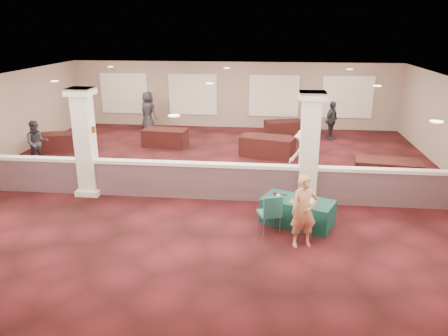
# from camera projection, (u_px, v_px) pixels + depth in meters

# --- Properties ---
(ground) EXTENTS (16.00, 16.00, 0.00)m
(ground) POSITION_uv_depth(u_px,v_px,m) (211.00, 181.00, 14.39)
(ground) COLOR #4B1217
(ground) RESTS_ON ground
(wall_back) EXTENTS (16.00, 0.04, 3.20)m
(wall_back) POSITION_uv_depth(u_px,v_px,m) (233.00, 95.00, 21.44)
(wall_back) COLOR gray
(wall_back) RESTS_ON ground
(wall_front) EXTENTS (16.00, 0.04, 3.20)m
(wall_front) POSITION_uv_depth(u_px,v_px,m) (133.00, 264.00, 6.34)
(wall_front) COLOR gray
(wall_front) RESTS_ON ground
(ceiling) EXTENTS (16.00, 16.00, 0.02)m
(ceiling) POSITION_uv_depth(u_px,v_px,m) (210.00, 83.00, 13.39)
(ceiling) COLOR silver
(ceiling) RESTS_ON wall_back
(partition_wall) EXTENTS (15.60, 0.28, 1.10)m
(partition_wall) POSITION_uv_depth(u_px,v_px,m) (203.00, 180.00, 12.80)
(partition_wall) COLOR #553A41
(partition_wall) RESTS_ON ground
(column_left) EXTENTS (0.72, 0.72, 3.20)m
(column_left) POSITION_uv_depth(u_px,v_px,m) (85.00, 141.00, 12.83)
(column_left) COLOR silver
(column_left) RESTS_ON ground
(column_right) EXTENTS (0.72, 0.72, 3.20)m
(column_right) POSITION_uv_depth(u_px,v_px,m) (309.00, 148.00, 12.15)
(column_right) COLOR silver
(column_right) RESTS_ON ground
(sconce_left) EXTENTS (0.12, 0.12, 0.18)m
(sconce_left) POSITION_uv_depth(u_px,v_px,m) (75.00, 129.00, 12.74)
(sconce_left) COLOR brown
(sconce_left) RESTS_ON column_left
(sconce_right) EXTENTS (0.12, 0.12, 0.18)m
(sconce_right) POSITION_uv_depth(u_px,v_px,m) (93.00, 130.00, 12.69)
(sconce_right) COLOR brown
(sconce_right) RESTS_ON column_left
(near_table) EXTENTS (1.97, 1.48, 0.68)m
(near_table) POSITION_uv_depth(u_px,v_px,m) (298.00, 212.00, 11.17)
(near_table) COLOR #0E362E
(near_table) RESTS_ON ground
(conf_chair_main) EXTENTS (0.44, 0.44, 0.86)m
(conf_chair_main) POSITION_uv_depth(u_px,v_px,m) (304.00, 220.00, 10.35)
(conf_chair_main) COLOR #1F5D52
(conf_chair_main) RESTS_ON ground
(conf_chair_side) EXTENTS (0.65, 0.65, 1.00)m
(conf_chair_side) POSITION_uv_depth(u_px,v_px,m) (271.00, 211.00, 10.61)
(conf_chair_side) COLOR #1F5D52
(conf_chair_side) RESTS_ON ground
(woman) EXTENTS (0.71, 0.57, 1.72)m
(woman) POSITION_uv_depth(u_px,v_px,m) (304.00, 211.00, 9.93)
(woman) COLOR tan
(woman) RESTS_ON ground
(far_table_front_left) EXTENTS (1.93, 1.35, 0.71)m
(far_table_front_left) POSITION_uv_depth(u_px,v_px,m) (63.00, 142.00, 17.79)
(far_table_front_left) COLOR black
(far_table_front_left) RESTS_ON ground
(far_table_front_center) EXTENTS (2.15, 1.50, 0.79)m
(far_table_front_center) POSITION_uv_depth(u_px,v_px,m) (268.00, 147.00, 16.90)
(far_table_front_center) COLOR black
(far_table_front_center) RESTS_ON ground
(far_table_front_right) EXTENTS (2.15, 1.30, 0.82)m
(far_table_front_right) POSITION_uv_depth(u_px,v_px,m) (387.00, 172.00, 13.95)
(far_table_front_right) COLOR black
(far_table_front_right) RESTS_ON ground
(far_table_back_left) EXTENTS (1.89, 1.08, 0.73)m
(far_table_back_left) POSITION_uv_depth(u_px,v_px,m) (165.00, 138.00, 18.38)
(far_table_back_left) COLOR black
(far_table_back_left) RESTS_ON ground
(far_table_back_center) EXTENTS (2.02, 1.27, 0.76)m
(far_table_back_center) POSITION_uv_depth(u_px,v_px,m) (265.00, 146.00, 17.11)
(far_table_back_center) COLOR black
(far_table_back_center) RESTS_ON ground
(far_table_back_right) EXTENTS (1.87, 1.27, 0.69)m
(far_table_back_right) POSITION_uv_depth(u_px,v_px,m) (284.00, 128.00, 20.15)
(far_table_back_right) COLOR black
(far_table_back_right) RESTS_ON ground
(attendee_a) EXTENTS (0.90, 0.79, 1.64)m
(attendee_a) POSITION_uv_depth(u_px,v_px,m) (37.00, 143.00, 15.81)
(attendee_a) COLOR black
(attendee_a) RESTS_ON ground
(attendee_b) EXTENTS (1.20, 1.21, 1.82)m
(attendee_b) POSITION_uv_depth(u_px,v_px,m) (304.00, 157.00, 13.79)
(attendee_b) COLOR silver
(attendee_b) RESTS_ON ground
(attendee_c) EXTENTS (0.96, 1.10, 1.71)m
(attendee_c) POSITION_uv_depth(u_px,v_px,m) (332.00, 121.00, 19.30)
(attendee_c) COLOR black
(attendee_c) RESTS_ON ground
(attendee_d) EXTENTS (1.05, 0.91, 1.87)m
(attendee_d) POSITION_uv_depth(u_px,v_px,m) (148.00, 111.00, 20.98)
(attendee_d) COLOR black
(attendee_d) RESTS_ON ground
(laptop_base) EXTENTS (0.36, 0.31, 0.02)m
(laptop_base) POSITION_uv_depth(u_px,v_px,m) (308.00, 202.00, 10.90)
(laptop_base) COLOR #B8B8BD
(laptop_base) RESTS_ON near_table
(laptop_screen) EXTENTS (0.29, 0.13, 0.20)m
(laptop_screen) POSITION_uv_depth(u_px,v_px,m) (310.00, 197.00, 10.95)
(laptop_screen) COLOR #B8B8BD
(laptop_screen) RESTS_ON near_table
(screen_glow) EXTENTS (0.26, 0.11, 0.18)m
(screen_glow) POSITION_uv_depth(u_px,v_px,m) (310.00, 197.00, 10.95)
(screen_glow) COLOR silver
(screen_glow) RESTS_ON near_table
(knitting) EXTENTS (0.45, 0.40, 0.03)m
(knitting) POSITION_uv_depth(u_px,v_px,m) (297.00, 203.00, 10.85)
(knitting) COLOR #C05D1E
(knitting) RESTS_ON near_table
(yarn_cream) EXTENTS (0.10, 0.10, 0.10)m
(yarn_cream) POSITION_uv_depth(u_px,v_px,m) (278.00, 196.00, 11.20)
(yarn_cream) COLOR beige
(yarn_cream) RESTS_ON near_table
(yarn_red) EXTENTS (0.09, 0.09, 0.09)m
(yarn_red) POSITION_uv_depth(u_px,v_px,m) (275.00, 193.00, 11.38)
(yarn_red) COLOR maroon
(yarn_red) RESTS_ON near_table
(yarn_grey) EXTENTS (0.10, 0.10, 0.10)m
(yarn_grey) POSITION_uv_depth(u_px,v_px,m) (284.00, 194.00, 11.33)
(yarn_grey) COLOR #4B4A4F
(yarn_grey) RESTS_ON near_table
(scissors) EXTENTS (0.11, 0.07, 0.01)m
(scissors) POSITION_uv_depth(u_px,v_px,m) (319.00, 208.00, 10.57)
(scissors) COLOR #AC1E12
(scissors) RESTS_ON near_table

